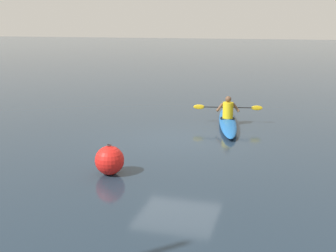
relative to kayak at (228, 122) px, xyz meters
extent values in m
plane|color=#1E2D3D|center=(1.17, 2.45, -0.12)|extent=(160.00, 160.00, 0.00)
ellipsoid|color=#1959A5|center=(0.00, 0.00, 0.00)|extent=(1.39, 4.57, 0.24)
torus|color=black|center=(0.01, -0.06, 0.10)|extent=(0.61, 0.61, 0.04)
cylinder|color=black|center=(0.25, -1.34, 0.11)|extent=(0.18, 0.18, 0.02)
cylinder|color=yellow|center=(0.01, -0.03, 0.40)|extent=(0.37, 0.37, 0.57)
sphere|color=brown|center=(0.01, -0.03, 0.80)|extent=(0.21, 0.21, 0.21)
cylinder|color=black|center=(0.04, -0.23, 0.46)|extent=(2.01, 0.40, 0.03)
ellipsoid|color=gold|center=(1.04, -0.04, 0.46)|extent=(0.40, 0.11, 0.17)
ellipsoid|color=gold|center=(-0.96, -0.41, 0.46)|extent=(0.40, 0.11, 0.17)
cylinder|color=brown|center=(0.30, -0.06, 0.48)|extent=(0.26, 0.24, 0.34)
cylinder|color=brown|center=(-0.26, -0.16, 0.48)|extent=(0.30, 0.20, 0.34)
sphere|color=red|center=(2.01, 5.73, 0.22)|extent=(0.70, 0.70, 0.70)
torus|color=#333338|center=(2.01, 5.73, 0.60)|extent=(0.12, 0.12, 0.02)
camera|label=1|loc=(-1.92, 14.58, 3.42)|focal=45.45mm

